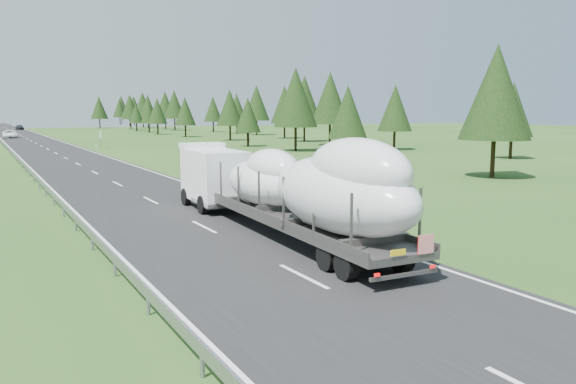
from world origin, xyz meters
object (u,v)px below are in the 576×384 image
highway_sign (101,136)px  distant_van (10,134)px  boat_truck (288,184)px  distant_car_dark (20,127)px

highway_sign → distant_van: highway_sign is taller
boat_truck → distant_car_dark: size_ratio=4.07×
highway_sign → distant_van: size_ratio=0.45×
boat_truck → distant_car_dark: 167.04m
highway_sign → distant_car_dark: bearing=92.5°
boat_truck → distant_van: 108.80m
distant_car_dark → distant_van: bearing=-100.0°
highway_sign → boat_truck: size_ratio=0.14×
boat_truck → distant_van: (-5.05, 108.68, -1.46)m
distant_van → distant_car_dark: 58.62m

